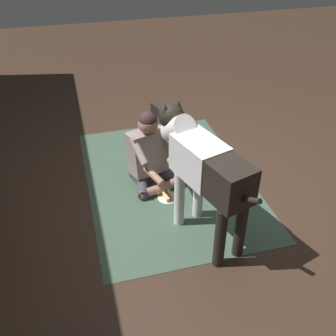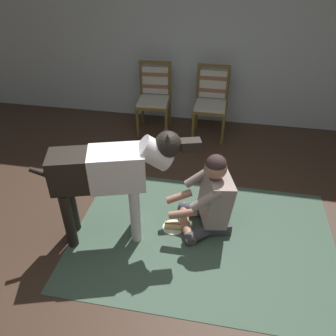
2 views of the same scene
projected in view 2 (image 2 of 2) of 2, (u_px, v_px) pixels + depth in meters
name	position (u px, v px, depth m)	size (l,w,h in m)	color
ground_plane	(172.00, 261.00, 3.06)	(14.32, 14.32, 0.00)	#3D2A1E
back_wall	(210.00, 34.00, 4.71)	(8.27, 0.10, 2.60)	#AEB7BB
area_rug	(203.00, 238.00, 3.30)	(2.51, 1.76, 0.01)	#415947
dining_chair_left_of_pair	(154.00, 94.00, 4.87)	(0.49, 0.49, 0.98)	brown
dining_chair_right_of_pair	(211.00, 98.00, 4.75)	(0.46, 0.47, 0.98)	brown
person_sitting_on_floor	(210.00, 199.00, 3.25)	(0.69, 0.59, 0.84)	#414048
large_dog	(112.00, 172.00, 2.94)	(1.42, 0.57, 1.12)	white
hot_dog_on_plate	(173.00, 226.00, 3.40)	(0.22, 0.22, 0.06)	white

